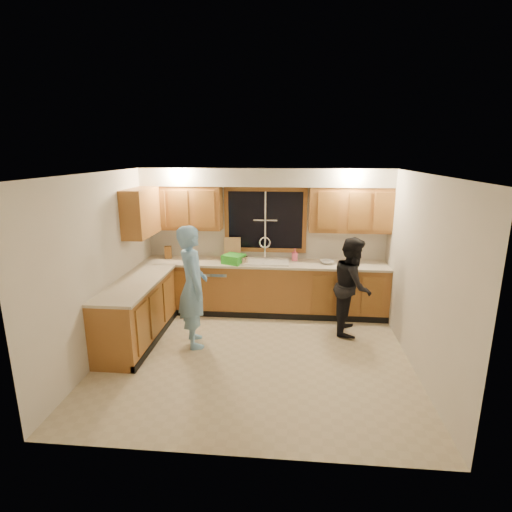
{
  "coord_description": "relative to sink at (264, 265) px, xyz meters",
  "views": [
    {
      "loc": [
        0.47,
        -5.0,
        2.75
      ],
      "look_at": [
        -0.05,
        0.65,
        1.27
      ],
      "focal_mm": 28.0,
      "sensor_mm": 36.0,
      "label": 1
    }
  ],
  "objects": [
    {
      "name": "floor",
      "position": [
        0.0,
        -1.6,
        -0.86
      ],
      "size": [
        4.2,
        4.2,
        0.0
      ],
      "primitive_type": "plane",
      "color": "#C1B394",
      "rests_on": "ground"
    },
    {
      "name": "upper_cabinets_return",
      "position": [
        -1.94,
        -0.48,
        0.96
      ],
      "size": [
        0.33,
        0.9,
        0.75
      ],
      "primitive_type": "cube",
      "color": "#A2662F",
      "rests_on": "wall_left"
    },
    {
      "name": "countertop_back",
      "position": [
        0.0,
        -0.02,
        0.04
      ],
      "size": [
        4.2,
        0.63,
        0.04
      ],
      "primitive_type": "cube",
      "color": "beige",
      "rests_on": "base_cabinets_back"
    },
    {
      "name": "stove",
      "position": [
        -1.8,
        -1.82,
        -0.41
      ],
      "size": [
        0.58,
        0.75,
        0.9
      ],
      "primitive_type": "cube",
      "color": "white",
      "rests_on": "floor"
    },
    {
      "name": "upper_cabinets_right",
      "position": [
        1.43,
        0.13,
        0.96
      ],
      "size": [
        1.35,
        0.33,
        0.75
      ],
      "primitive_type": "cube",
      "color": "#A2662F",
      "rests_on": "wall_back"
    },
    {
      "name": "cutting_board",
      "position": [
        -0.57,
        0.14,
        0.25
      ],
      "size": [
        0.3,
        0.14,
        0.38
      ],
      "primitive_type": "cube",
      "rotation": [
        -0.21,
        0.0,
        0.13
      ],
      "color": "tan",
      "rests_on": "countertop_back"
    },
    {
      "name": "woman",
      "position": [
        1.42,
        -0.66,
        -0.11
      ],
      "size": [
        0.67,
        0.81,
        1.52
      ],
      "primitive_type": "imported",
      "rotation": [
        0.0,
        0.0,
        1.43
      ],
      "color": "black",
      "rests_on": "floor"
    },
    {
      "name": "base_cabinets_back",
      "position": [
        0.0,
        -0.0,
        -0.42
      ],
      "size": [
        4.2,
        0.6,
        0.88
      ],
      "primitive_type": "cube",
      "color": "#A2662F",
      "rests_on": "ground"
    },
    {
      "name": "bowl",
      "position": [
        1.07,
        -0.0,
        0.08
      ],
      "size": [
        0.29,
        0.29,
        0.06
      ],
      "primitive_type": "imported",
      "rotation": [
        0.0,
        0.0,
        0.34
      ],
      "color": "silver",
      "rests_on": "countertop_back"
    },
    {
      "name": "man",
      "position": [
        -0.93,
        -1.3,
        0.02
      ],
      "size": [
        0.64,
        0.76,
        1.78
      ],
      "primitive_type": "imported",
      "rotation": [
        0.0,
        0.0,
        1.95
      ],
      "color": "#79B1E4",
      "rests_on": "floor"
    },
    {
      "name": "soap_bottle",
      "position": [
        0.53,
        0.15,
        0.16
      ],
      "size": [
        0.1,
        0.1,
        0.21
      ],
      "primitive_type": "imported",
      "rotation": [
        0.0,
        0.0,
        0.02
      ],
      "color": "#EE5A7F",
      "rests_on": "countertop_back"
    },
    {
      "name": "upper_cabinets_left",
      "position": [
        -1.43,
        0.13,
        0.96
      ],
      "size": [
        1.35,
        0.33,
        0.75
      ],
      "primitive_type": "cube",
      "color": "#A2662F",
      "rests_on": "wall_back"
    },
    {
      "name": "can_right",
      "position": [
        -0.3,
        -0.14,
        0.12
      ],
      "size": [
        0.09,
        0.09,
        0.13
      ],
      "primitive_type": "cylinder",
      "rotation": [
        0.0,
        0.0,
        -0.2
      ],
      "color": "#C1B194",
      "rests_on": "countertop_back"
    },
    {
      "name": "dishwasher",
      "position": [
        -0.85,
        -0.01,
        -0.45
      ],
      "size": [
        0.6,
        0.56,
        0.82
      ],
      "primitive_type": "cube",
      "color": "white",
      "rests_on": "floor"
    },
    {
      "name": "countertop_left",
      "position": [
        -1.79,
        -1.25,
        0.04
      ],
      "size": [
        0.63,
        1.9,
        0.04
      ],
      "primitive_type": "cube",
      "color": "beige",
      "rests_on": "base_cabinets_left"
    },
    {
      "name": "wall_back",
      "position": [
        0.0,
        0.3,
        0.39
      ],
      "size": [
        4.2,
        0.0,
        4.2
      ],
      "primitive_type": "plane",
      "rotation": [
        1.57,
        0.0,
        0.0
      ],
      "color": "silver",
      "rests_on": "ground"
    },
    {
      "name": "dish_crate",
      "position": [
        -0.51,
        -0.13,
        0.13
      ],
      "size": [
        0.42,
        0.4,
        0.15
      ],
      "primitive_type": "cube",
      "rotation": [
        0.0,
        0.0,
        -0.4
      ],
      "color": "green",
      "rests_on": "countertop_back"
    },
    {
      "name": "wall_right",
      "position": [
        2.1,
        -1.6,
        0.39
      ],
      "size": [
        0.0,
        3.8,
        3.8
      ],
      "primitive_type": "plane",
      "rotation": [
        1.57,
        0.0,
        -1.57
      ],
      "color": "silver",
      "rests_on": "ground"
    },
    {
      "name": "knife_block",
      "position": [
        -1.72,
        0.1,
        0.16
      ],
      "size": [
        0.13,
        0.12,
        0.22
      ],
      "primitive_type": "cube",
      "rotation": [
        0.0,
        0.0,
        0.2
      ],
      "color": "#9E652B",
      "rests_on": "countertop_back"
    },
    {
      "name": "soffit",
      "position": [
        0.0,
        0.12,
        1.49
      ],
      "size": [
        4.2,
        0.35,
        0.3
      ],
      "primitive_type": "cube",
      "color": "silver",
      "rests_on": "wall_back"
    },
    {
      "name": "wall_left",
      "position": [
        -2.1,
        -1.6,
        0.39
      ],
      "size": [
        0.0,
        3.8,
        3.8
      ],
      "primitive_type": "plane",
      "rotation": [
        1.57,
        0.0,
        1.57
      ],
      "color": "silver",
      "rests_on": "ground"
    },
    {
      "name": "can_left",
      "position": [
        -0.34,
        -0.22,
        0.12
      ],
      "size": [
        0.08,
        0.08,
        0.13
      ],
      "primitive_type": "cylinder",
      "rotation": [
        0.0,
        0.0,
        0.23
      ],
      "color": "#C1B194",
      "rests_on": "countertop_back"
    },
    {
      "name": "base_cabinets_left",
      "position": [
        -1.8,
        -1.25,
        -0.42
      ],
      "size": [
        0.6,
        1.9,
        0.88
      ],
      "primitive_type": "cube",
      "color": "#A2662F",
      "rests_on": "ground"
    },
    {
      "name": "ceiling",
      "position": [
        0.0,
        -1.6,
        1.64
      ],
      "size": [
        4.2,
        4.2,
        0.0
      ],
      "primitive_type": "plane",
      "rotation": [
        3.14,
        0.0,
        0.0
      ],
      "color": "white"
    },
    {
      "name": "window_frame",
      "position": [
        0.0,
        0.29,
        0.74
      ],
      "size": [
        1.44,
        0.03,
        1.14
      ],
      "color": "black",
      "rests_on": "wall_back"
    },
    {
      "name": "sink",
      "position": [
        0.0,
        0.0,
        0.0
      ],
      "size": [
        0.86,
        0.52,
        0.57
      ],
      "color": "white",
      "rests_on": "countertop_back"
    }
  ]
}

